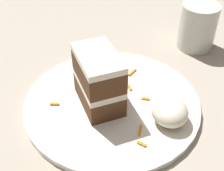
% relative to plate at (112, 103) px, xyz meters
% --- Properties ---
extents(ground_plane, '(6.00, 6.00, 0.00)m').
position_rel_plate_xyz_m(ground_plane, '(-0.04, -0.02, -0.03)').
color(ground_plane, '#38332D').
rests_on(ground_plane, ground).
extents(dining_table, '(1.35, 0.91, 0.03)m').
position_rel_plate_xyz_m(dining_table, '(-0.04, -0.02, -0.02)').
color(dining_table, gray).
rests_on(dining_table, ground).
extents(plate, '(0.28, 0.28, 0.01)m').
position_rel_plate_xyz_m(plate, '(0.00, 0.00, 0.00)').
color(plate, silver).
rests_on(plate, dining_table).
extents(cake_slice, '(0.10, 0.07, 0.09)m').
position_rel_plate_xyz_m(cake_slice, '(0.00, 0.02, 0.05)').
color(cake_slice, '#4C2D19').
rests_on(cake_slice, plate).
extents(cream_dollop, '(0.06, 0.05, 0.04)m').
position_rel_plate_xyz_m(cream_dollop, '(-0.06, -0.07, 0.02)').
color(cream_dollop, silver).
rests_on(cream_dollop, plate).
extents(orange_garnish, '(0.06, 0.06, 0.00)m').
position_rel_plate_xyz_m(orange_garnish, '(0.09, 0.00, 0.01)').
color(orange_garnish, orange).
rests_on(orange_garnish, plate).
extents(carrot_shreds_scatter, '(0.18, 0.16, 0.00)m').
position_rel_plate_xyz_m(carrot_shreds_scatter, '(-0.01, -0.02, 0.01)').
color(carrot_shreds_scatter, orange).
rests_on(carrot_shreds_scatter, plate).
extents(drinking_glass, '(0.07, 0.07, 0.09)m').
position_rel_plate_xyz_m(drinking_glass, '(0.14, -0.20, 0.03)').
color(drinking_glass, beige).
rests_on(drinking_glass, dining_table).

